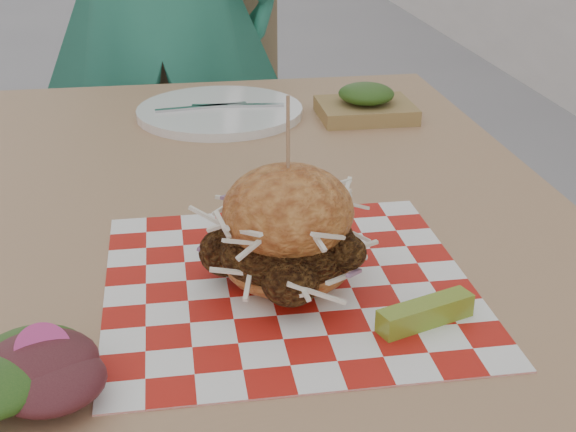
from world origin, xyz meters
The scene contains 8 objects.
patio_table centered at (0.16, 0.24, 0.67)m, with size 0.80×1.20×0.75m.
patio_chair centered at (0.17, 1.34, 0.55)m, with size 0.43×0.44×0.95m.
paper_liner centered at (0.19, 0.06, 0.75)m, with size 0.36×0.36×0.00m, color red.
sandwich centered at (0.19, 0.06, 0.81)m, with size 0.17×0.17×0.19m.
pickle_spear centered at (0.30, -0.04, 0.76)m, with size 0.10×0.02×0.02m, color olive.
side_salad centered at (-0.05, -0.10, 0.76)m, with size 0.14×0.14×0.05m.
place_setting centered at (0.16, 0.63, 0.76)m, with size 0.27×0.27×0.02m.
kraft_tray centered at (0.40, 0.58, 0.77)m, with size 0.15×0.12×0.06m.
Camera 1 is at (0.08, -0.63, 1.14)m, focal length 50.00 mm.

